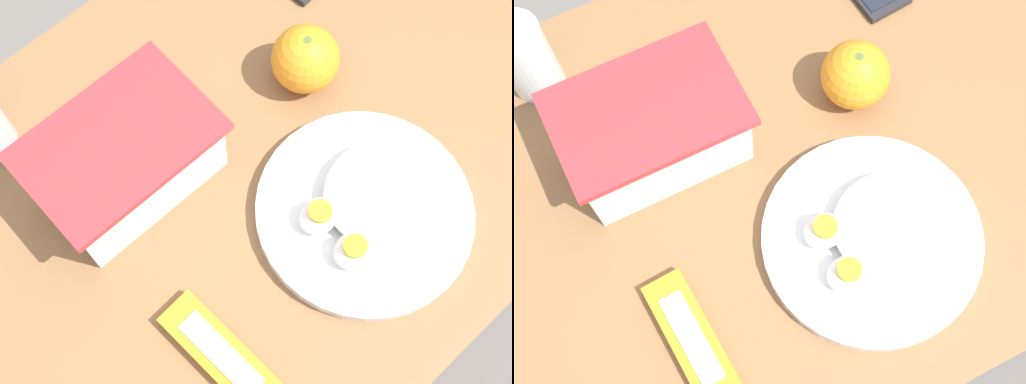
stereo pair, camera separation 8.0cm
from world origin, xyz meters
The scene contains 7 objects.
ground_plane centered at (0.00, 0.00, 0.00)m, with size 10.00×10.00×0.00m, color #66605B.
table centered at (0.00, 0.00, 0.63)m, with size 1.17×0.65×0.74m.
food_container centered at (-0.16, 0.08, 0.79)m, with size 0.21×0.14×0.11m.
orange_fruit centered at (0.09, 0.05, 0.78)m, with size 0.09×0.09×0.09m.
rice_plate centered at (0.02, -0.14, 0.76)m, with size 0.26×0.26×0.05m.
candy_bar centered at (-0.22, -0.15, 0.75)m, with size 0.06×0.16×0.02m.
drinking_glass centered at (-0.26, 0.24, 0.80)m, with size 0.07×0.07×0.11m.
Camera 2 is at (-0.20, -0.30, 1.54)m, focal length 50.00 mm.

